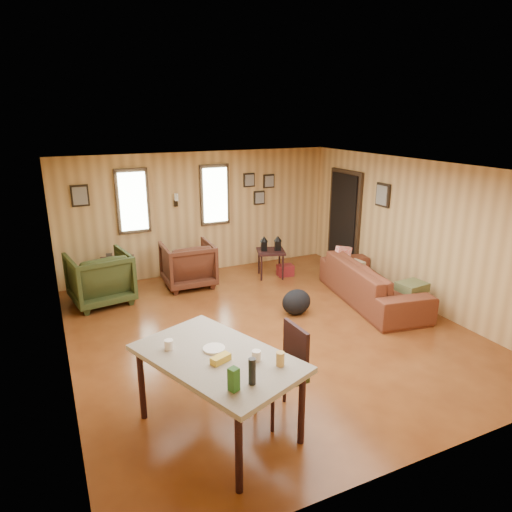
{
  "coord_description": "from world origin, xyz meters",
  "views": [
    {
      "loc": [
        -2.77,
        -5.51,
        3.1
      ],
      "look_at": [
        0.0,
        0.4,
        1.05
      ],
      "focal_mm": 32.0,
      "sensor_mm": 36.0,
      "label": 1
    }
  ],
  "objects": [
    {
      "name": "dining_chair",
      "position": [
        -0.71,
        -1.85,
        0.57
      ],
      "size": [
        0.48,
        0.48,
        1.01
      ],
      "rotation": [
        0.0,
        0.0,
        0.05
      ],
      "color": "#303B1B",
      "rests_on": "ground"
    },
    {
      "name": "sofa",
      "position": [
        2.11,
        0.23,
        0.46
      ],
      "size": [
        1.08,
        2.44,
        0.92
      ],
      "primitive_type": "imported",
      "rotation": [
        0.0,
        0.0,
        1.4
      ],
      "color": "brown",
      "rests_on": "ground"
    },
    {
      "name": "recliner_brown",
      "position": [
        -0.51,
        2.29,
        0.46
      ],
      "size": [
        0.92,
        0.86,
        0.92
      ],
      "primitive_type": "imported",
      "rotation": [
        0.0,
        0.0,
        3.11
      ],
      "color": "#492316",
      "rests_on": "ground"
    },
    {
      "name": "sofa_pillows",
      "position": [
        2.21,
        0.24,
        0.51
      ],
      "size": [
        0.62,
        1.87,
        0.38
      ],
      "rotation": [
        0.0,
        0.0,
        0.1
      ],
      "color": "brown",
      "rests_on": "sofa"
    },
    {
      "name": "side_table",
      "position": [
        1.11,
        2.08,
        0.57
      ],
      "size": [
        0.66,
        0.66,
        0.83
      ],
      "rotation": [
        0.0,
        0.0,
        -0.33
      ],
      "color": "black",
      "rests_on": "ground"
    },
    {
      "name": "cooler",
      "position": [
        1.4,
        2.0,
        0.11
      ],
      "size": [
        0.34,
        0.26,
        0.22
      ],
      "rotation": [
        0.0,
        0.0,
        -0.14
      ],
      "color": "maroon",
      "rests_on": "ground"
    },
    {
      "name": "backpack",
      "position": [
        0.68,
        0.32,
        0.21
      ],
      "size": [
        0.57,
        0.5,
        0.42
      ],
      "rotation": [
        0.0,
        0.0,
        0.33
      ],
      "color": "black",
      "rests_on": "ground"
    },
    {
      "name": "end_table",
      "position": [
        -1.74,
        2.49,
        0.42
      ],
      "size": [
        0.66,
        0.62,
        0.75
      ],
      "rotation": [
        0.0,
        0.0,
        -0.14
      ],
      "color": "black",
      "rests_on": "ground"
    },
    {
      "name": "dining_table",
      "position": [
        -1.44,
        -1.81,
        0.78
      ],
      "size": [
        1.54,
        1.92,
        1.09
      ],
      "rotation": [
        0.0,
        0.0,
        0.37
      ],
      "color": "#9E9484",
      "rests_on": "ground"
    },
    {
      "name": "recliner_green",
      "position": [
        -2.09,
        2.15,
        0.49
      ],
      "size": [
        1.07,
        1.02,
        0.97
      ],
      "primitive_type": "imported",
      "rotation": [
        0.0,
        0.0,
        -2.98
      ],
      "color": "#303B1B",
      "rests_on": "ground"
    },
    {
      "name": "room",
      "position": [
        0.17,
        0.27,
        1.21
      ],
      "size": [
        5.54,
        6.04,
        2.44
      ],
      "color": "brown",
      "rests_on": "ground"
    }
  ]
}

